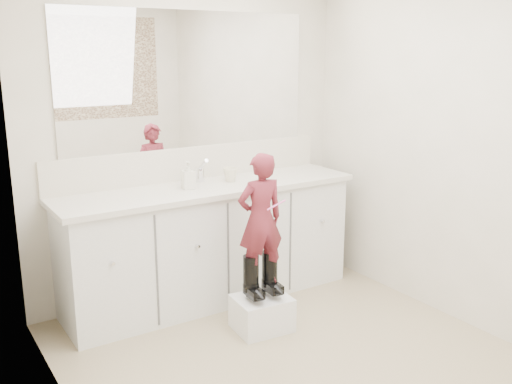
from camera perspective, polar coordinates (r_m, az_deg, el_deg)
floor at (r=3.59m, az=5.28°, el=-17.22°), size 3.00×3.00×0.00m
wall_back at (r=4.39m, az=-6.53°, el=5.31°), size 2.60×0.00×2.60m
wall_left at (r=2.56m, az=-17.69°, el=-1.48°), size 0.00×3.00×3.00m
wall_right at (r=4.07m, az=20.30°, el=3.85°), size 0.00×3.00×3.00m
vanity_cabinet at (r=4.34m, az=-4.63°, el=-5.30°), size 2.20×0.55×0.85m
countertop at (r=4.20m, az=-4.65°, el=0.38°), size 2.28×0.58×0.04m
backsplash at (r=4.41m, az=-6.38°, el=2.91°), size 2.28×0.03×0.25m
mirror at (r=4.34m, az=-6.62°, el=11.05°), size 2.00×0.02×1.00m
faucet at (r=4.33m, az=-5.70°, el=1.71°), size 0.08×0.08×0.10m
cup at (r=4.31m, az=-2.58°, el=1.75°), size 0.13×0.13×0.11m
soap_bottle at (r=4.10m, az=-6.79°, el=1.69°), size 0.10×0.10×0.20m
step_stool at (r=3.96m, az=0.59°, el=-12.02°), size 0.39×0.34×0.23m
boot_left at (r=3.83m, az=-0.51°, el=-8.56°), size 0.13×0.21×0.30m
boot_right at (r=3.91m, az=1.37°, el=-8.10°), size 0.13×0.21×0.30m
toddler at (r=3.74m, az=0.45°, el=-2.76°), size 0.34×0.24×0.89m
toothbrush at (r=3.68m, az=2.04°, el=-1.31°), size 0.14×0.02×0.06m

